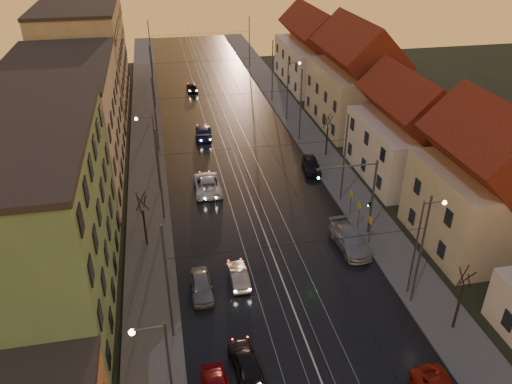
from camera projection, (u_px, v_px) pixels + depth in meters
road at (230, 142)px, 61.38m from camera, size 16.00×120.00×0.04m
sidewalk_left at (147, 149)px, 59.63m from camera, size 4.00×120.00×0.15m
sidewalk_right at (308, 136)px, 63.08m from camera, size 4.00×120.00×0.15m
tram_rail_0 at (212, 144)px, 60.99m from camera, size 0.06×120.00×0.03m
tram_rail_1 at (223, 143)px, 61.23m from camera, size 0.06×120.00×0.03m
tram_rail_2 at (236, 142)px, 61.50m from camera, size 0.06×120.00×0.03m
tram_rail_3 at (247, 141)px, 61.74m from camera, size 0.06×120.00×0.03m
apartment_left_1 at (26, 230)px, 33.00m from camera, size 10.00×18.00×13.00m
apartment_left_2 at (66, 126)px, 50.30m from camera, size 10.00×20.00×12.00m
apartment_left_3 at (86, 56)px, 70.26m from camera, size 10.00×24.00×14.00m
house_right_1 at (483, 187)px, 40.32m from camera, size 8.67×10.20×10.80m
house_right_2 at (408, 134)px, 51.80m from camera, size 9.18×12.24×9.20m
house_right_3 at (356, 81)px, 64.02m from camera, size 9.18×14.28×11.50m
house_right_4 at (314, 53)px, 79.74m from camera, size 9.18×16.32×10.00m
catenary_pole_l_1 at (168, 285)px, 31.26m from camera, size 0.16×0.16×9.00m
catenary_pole_r_1 at (421, 252)px, 34.23m from camera, size 0.16×0.16×9.00m
catenary_pole_l_2 at (160, 176)px, 44.05m from camera, size 0.16×0.16×9.00m
catenary_pole_r_2 at (344, 159)px, 47.02m from camera, size 0.16×0.16×9.00m
catenary_pole_l_3 at (155, 116)px, 56.84m from camera, size 0.16×0.16×9.00m
catenary_pole_r_3 at (301, 106)px, 59.80m from camera, size 0.16×0.16×9.00m
catenary_pole_l_4 at (153, 78)px, 69.62m from camera, size 0.16×0.16×9.00m
catenary_pole_r_4 at (272, 71)px, 72.59m from camera, size 0.16×0.16×9.00m
catenary_pole_l_5 at (150, 48)px, 84.97m from camera, size 0.16×0.16×9.00m
catenary_pole_r_5 at (249, 43)px, 87.93m from camera, size 0.16×0.16×9.00m
street_lamp_0 at (163, 370)px, 25.02m from camera, size 1.75×0.32×8.00m
street_lamp_1 at (421, 239)px, 34.98m from camera, size 1.75×0.32×8.00m
street_lamp_2 at (152, 145)px, 48.89m from camera, size 1.75×0.32×8.00m
street_lamp_3 at (290, 85)px, 65.67m from camera, size 1.75×0.32×8.00m
traffic_light_mast at (363, 189)px, 41.75m from camera, size 5.30×0.32×7.20m
bare_tree_0 at (144, 221)px, 41.36m from camera, size 1.09×1.09×5.11m
bare_tree_1 at (460, 301)px, 32.94m from camera, size 1.09×1.09×5.11m
bare_tree_2 at (327, 136)px, 56.85m from camera, size 1.09×1.09×5.11m
driving_car_0 at (245, 361)px, 30.83m from camera, size 1.96×4.01×1.32m
driving_car_1 at (238, 275)px, 38.15m from camera, size 1.32×3.75×1.23m
driving_car_2 at (207, 184)px, 50.58m from camera, size 2.69×5.70×1.57m
driving_car_3 at (203, 132)px, 62.43m from camera, size 2.47×5.13×1.44m
driving_car_4 at (192, 87)px, 78.44m from camera, size 1.67×3.90×1.31m
parked_left_3 at (201, 286)px, 36.99m from camera, size 1.62×4.00×1.36m
parked_right_1 at (350, 240)px, 41.99m from camera, size 2.45×5.54×1.58m
parked_right_2 at (311, 165)px, 54.34m from camera, size 2.29×4.50×1.47m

